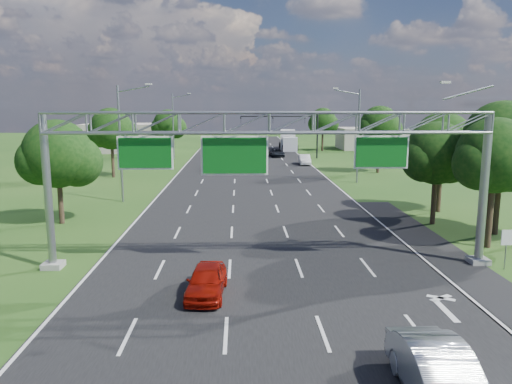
{
  "coord_description": "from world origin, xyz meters",
  "views": [
    {
      "loc": [
        -1.26,
        -13.25,
        8.39
      ],
      "look_at": [
        -0.35,
        13.98,
        3.61
      ],
      "focal_mm": 35.0,
      "sensor_mm": 36.0,
      "label": 1
    }
  ],
  "objects_px": {
    "red_coupe": "(206,281)",
    "box_truck": "(288,140)",
    "traffic_signal": "(295,126)",
    "silver_sedan": "(440,375)",
    "sign_gantry": "(271,135)",
    "regulatory_sign": "(507,241)"
  },
  "relations": [
    {
      "from": "traffic_signal",
      "to": "box_truck",
      "type": "bearing_deg",
      "value": 88.15
    },
    {
      "from": "sign_gantry",
      "to": "box_truck",
      "type": "height_order",
      "value": "sign_gantry"
    },
    {
      "from": "red_coupe",
      "to": "silver_sedan",
      "type": "relative_size",
      "value": 0.81
    },
    {
      "from": "regulatory_sign",
      "to": "box_truck",
      "type": "distance_m",
      "value": 70.28
    },
    {
      "from": "regulatory_sign",
      "to": "silver_sedan",
      "type": "bearing_deg",
      "value": -125.11
    },
    {
      "from": "red_coupe",
      "to": "box_truck",
      "type": "distance_m",
      "value": 74.01
    },
    {
      "from": "traffic_signal",
      "to": "silver_sedan",
      "type": "height_order",
      "value": "traffic_signal"
    },
    {
      "from": "red_coupe",
      "to": "box_truck",
      "type": "relative_size",
      "value": 0.42
    },
    {
      "from": "traffic_signal",
      "to": "silver_sedan",
      "type": "bearing_deg",
      "value": -92.7
    },
    {
      "from": "sign_gantry",
      "to": "box_truck",
      "type": "bearing_deg",
      "value": 83.67
    },
    {
      "from": "silver_sedan",
      "to": "regulatory_sign",
      "type": "bearing_deg",
      "value": 54.56
    },
    {
      "from": "sign_gantry",
      "to": "box_truck",
      "type": "relative_size",
      "value": 2.42
    },
    {
      "from": "regulatory_sign",
      "to": "box_truck",
      "type": "relative_size",
      "value": 0.22
    },
    {
      "from": "regulatory_sign",
      "to": "traffic_signal",
      "type": "bearing_deg",
      "value": 95.2
    },
    {
      "from": "traffic_signal",
      "to": "silver_sedan",
      "type": "relative_size",
      "value": 2.45
    },
    {
      "from": "sign_gantry",
      "to": "traffic_signal",
      "type": "xyz_separation_m",
      "value": [
        7.15,
        53.0,
        -1.72
      ]
    },
    {
      "from": "sign_gantry",
      "to": "box_truck",
      "type": "distance_m",
      "value": 69.74
    },
    {
      "from": "traffic_signal",
      "to": "regulatory_sign",
      "type": "bearing_deg",
      "value": -84.8
    },
    {
      "from": "sign_gantry",
      "to": "red_coupe",
      "type": "distance_m",
      "value": 8.05
    },
    {
      "from": "sign_gantry",
      "to": "red_coupe",
      "type": "relative_size",
      "value": 5.81
    },
    {
      "from": "traffic_signal",
      "to": "box_truck",
      "type": "relative_size",
      "value": 1.26
    },
    {
      "from": "traffic_signal",
      "to": "box_truck",
      "type": "xyz_separation_m",
      "value": [
        0.52,
        16.12,
        -3.44
      ]
    }
  ]
}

